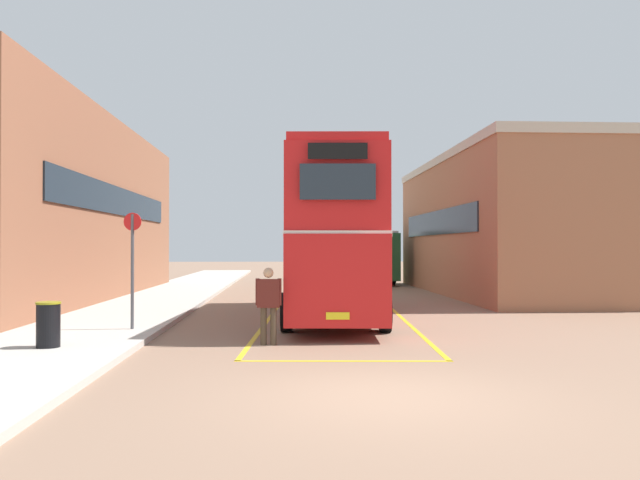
{
  "coord_description": "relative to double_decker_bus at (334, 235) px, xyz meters",
  "views": [
    {
      "loc": [
        -1.41,
        -9.11,
        2.16
      ],
      "look_at": [
        -0.25,
        12.91,
        2.39
      ],
      "focal_mm": 35.57,
      "sensor_mm": 36.0,
      "label": 1
    }
  ],
  "objects": [
    {
      "name": "ground_plane",
      "position": [
        -0.02,
        4.25,
        -2.51
      ],
      "size": [
        135.6,
        135.6,
        0.0
      ],
      "primitive_type": "plane",
      "color": "#846651"
    },
    {
      "name": "sidewalk_left",
      "position": [
        -6.52,
        6.65,
        -2.44
      ],
      "size": [
        4.0,
        57.6,
        0.14
      ],
      "primitive_type": "cube",
      "color": "#B2ADA3",
      "rests_on": "ground"
    },
    {
      "name": "brick_building_left",
      "position": [
        -11.14,
        6.54,
        1.1
      ],
      "size": [
        6.09,
        21.25,
        7.23
      ],
      "color": "brown",
      "rests_on": "ground"
    },
    {
      "name": "depot_building_right",
      "position": [
        9.73,
        9.57,
        0.63
      ],
      "size": [
        8.63,
        16.98,
        6.28
      ],
      "color": "#9E6647",
      "rests_on": "ground"
    },
    {
      "name": "double_decker_bus",
      "position": [
        0.0,
        0.0,
        0.0
      ],
      "size": [
        3.2,
        10.76,
        4.75
      ],
      "color": "black",
      "rests_on": "ground"
    },
    {
      "name": "single_deck_bus",
      "position": [
        3.01,
        18.99,
        -0.87
      ],
      "size": [
        3.43,
        9.47,
        3.02
      ],
      "color": "black",
      "rests_on": "ground"
    },
    {
      "name": "pedestrian_boarding",
      "position": [
        -1.83,
        -5.32,
        -1.53
      ],
      "size": [
        0.57,
        0.26,
        1.7
      ],
      "color": "#473828",
      "rests_on": "ground"
    },
    {
      "name": "litter_bin",
      "position": [
        -6.21,
        -6.27,
        -1.92
      ],
      "size": [
        0.49,
        0.49,
        0.91
      ],
      "color": "black",
      "rests_on": "sidewalk_left"
    },
    {
      "name": "bus_stop_sign",
      "position": [
        -5.22,
        -3.48,
        -0.67
      ],
      "size": [
        0.44,
        0.09,
        2.86
      ],
      "color": "#4C4C51",
      "rests_on": "sidewalk_left"
    },
    {
      "name": "bay_marking_yellow",
      "position": [
        -0.05,
        -1.94,
        -2.51
      ],
      "size": [
        4.85,
        12.87,
        0.01
      ],
      "color": "gold",
      "rests_on": "ground"
    }
  ]
}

